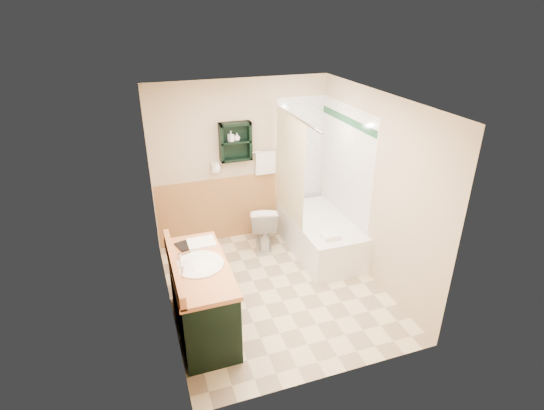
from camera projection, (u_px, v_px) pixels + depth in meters
The scene contains 25 objects.
floor at pixel (275, 289), 5.43m from camera, with size 3.00×3.00×0.00m, color beige.
back_wall at pixel (241, 162), 6.20m from camera, with size 2.60×0.04×2.40m, color beige.
left_wall at pixel (159, 222), 4.52m from camera, with size 0.04×3.00×2.40m, color beige.
right_wall at pixel (375, 189), 5.30m from camera, with size 0.04×3.00×2.40m, color beige.
ceiling at pixel (276, 98), 4.38m from camera, with size 2.60×3.00×0.04m, color white.
wainscot_left at pixel (169, 275), 4.83m from camera, with size 2.98×2.98×1.00m, color tan, non-canonical shape.
wainscot_back at pixel (243, 206), 6.47m from camera, with size 2.58×2.58×1.00m, color tan, non-canonical shape.
mirror_frame at pixel (167, 218), 3.93m from camera, with size 1.30×1.30×1.00m, color #935C30, non-canonical shape.
mirror_glass at pixel (167, 218), 3.94m from camera, with size 1.20×1.20×0.90m, color white, non-canonical shape.
tile_right at pixel (343, 179), 5.99m from camera, with size 1.50×1.50×2.10m, color white, non-canonical shape.
tile_back at pixel (306, 165), 6.53m from camera, with size 0.95×0.95×2.10m, color white, non-canonical shape.
tile_accent at pixel (347, 120), 5.62m from camera, with size 1.50×1.50×0.10m, color #144727, non-canonical shape.
wall_shelf at pixel (235, 142), 5.92m from camera, with size 0.45×0.15×0.55m, color black.
hair_dryer at pixel (215, 167), 6.01m from camera, with size 0.10×0.24×0.18m, color white, non-canonical shape.
towel_bar at pixel (265, 151), 6.18m from camera, with size 0.40×0.06×0.40m, color white, non-canonical shape.
curtain_rod at pixel (296, 117), 5.36m from camera, with size 0.03×0.03×1.60m, color silver.
shower_curtain at pixel (289, 175), 5.87m from camera, with size 1.05×1.05×1.70m, color beige, non-canonical shape.
vanity at pixel (202, 298), 4.59m from camera, with size 0.59×1.33×0.84m, color black.
bathtub at pixel (321, 236), 6.12m from camera, with size 0.79×1.50×0.53m, color white.
toilet at pixel (263, 225), 6.25m from camera, with size 0.39×0.69×0.68m, color white.
counter_towel at pixel (201, 243), 4.77m from camera, with size 0.30×0.24×0.04m, color white.
vanity_book at pixel (177, 241), 4.65m from camera, with size 0.16×0.02×0.21m, color black.
tub_towel at pixel (330, 236), 5.51m from camera, with size 0.22×0.18×0.07m, color white.
soap_bottle_a at pixel (231, 139), 5.88m from camera, with size 0.07×0.15×0.07m, color white.
soap_bottle_b at pixel (237, 138), 5.90m from camera, with size 0.08×0.11×0.08m, color white.
Camera 1 is at (-1.49, -4.17, 3.31)m, focal length 28.00 mm.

